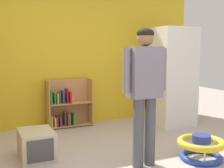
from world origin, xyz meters
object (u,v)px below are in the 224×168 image
standing_person (145,85)px  baby_walker (201,147)px  refrigerator (172,77)px  pet_carrier (37,144)px  bookshelf (67,106)px

standing_person → baby_walker: standing_person is taller
refrigerator → standing_person: refrigerator is taller
refrigerator → baby_walker: bearing=-113.3°
standing_person → pet_carrier: (-1.13, 0.79, -0.80)m
bookshelf → standing_person: (0.34, -2.13, 0.61)m
pet_carrier → refrigerator: bearing=15.0°
bookshelf → baby_walker: (1.11, -2.26, -0.21)m
bookshelf → standing_person: bearing=-80.8°
refrigerator → bookshelf: (-1.80, 0.65, -0.52)m
bookshelf → refrigerator: bearing=-19.7°
refrigerator → pet_carrier: size_ratio=3.22×
refrigerator → bookshelf: bearing=160.3°
refrigerator → baby_walker: refrigerator is taller
bookshelf → baby_walker: bookshelf is taller
refrigerator → bookshelf: refrigerator is taller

